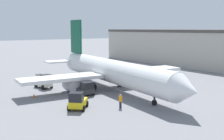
# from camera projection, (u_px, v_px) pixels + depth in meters

# --- Properties ---
(ground_plane) EXTENTS (400.00, 400.00, 0.00)m
(ground_plane) POSITION_uv_depth(u_px,v_px,m) (112.00, 90.00, 45.00)
(ground_plane) COLOR slate
(terminal_building) EXTENTS (69.43, 16.48, 9.46)m
(terminal_building) POSITION_uv_depth(u_px,v_px,m) (213.00, 48.00, 71.62)
(terminal_building) COLOR #ADA89E
(terminal_building) RESTS_ON ground_plane
(airplane) EXTENTS (36.68, 28.80, 11.42)m
(airplane) POSITION_uv_depth(u_px,v_px,m) (109.00, 71.00, 45.40)
(airplane) COLOR silver
(airplane) RESTS_ON ground_plane
(ground_crew_worker) EXTENTS (0.40, 0.40, 1.82)m
(ground_crew_worker) POSITION_uv_depth(u_px,v_px,m) (120.00, 101.00, 34.39)
(ground_crew_worker) COLOR #1E2338
(ground_crew_worker) RESTS_ON ground_plane
(baggage_tug) EXTENTS (3.47, 3.42, 2.23)m
(baggage_tug) POSITION_uv_depth(u_px,v_px,m) (77.00, 101.00, 33.98)
(baggage_tug) COLOR yellow
(baggage_tug) RESTS_ON ground_plane
(belt_loader_truck) EXTENTS (3.54, 2.16, 2.36)m
(belt_loader_truck) POSITION_uv_depth(u_px,v_px,m) (44.00, 82.00, 46.07)
(belt_loader_truck) COLOR beige
(belt_loader_truck) RESTS_ON ground_plane
(pushback_tug) EXTENTS (3.20, 2.27, 2.05)m
(pushback_tug) POSITION_uv_depth(u_px,v_px,m) (85.00, 89.00, 41.33)
(pushback_tug) COLOR #2D2D33
(pushback_tug) RESTS_ON ground_plane
(safety_cone_near) EXTENTS (0.36, 0.36, 0.55)m
(safety_cone_near) POSITION_uv_depth(u_px,v_px,m) (34.00, 96.00, 40.00)
(safety_cone_near) COLOR #EF590F
(safety_cone_near) RESTS_ON ground_plane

